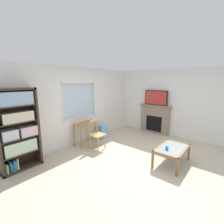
{
  "coord_description": "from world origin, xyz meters",
  "views": [
    {
      "loc": [
        -3.38,
        -1.97,
        2.12
      ],
      "look_at": [
        0.17,
        0.97,
        1.19
      ],
      "focal_mm": 25.2,
      "sensor_mm": 36.0,
      "label": 1
    }
  ],
  "objects": [
    {
      "name": "tv",
      "position": [
        2.47,
        0.63,
        1.44
      ],
      "size": [
        0.06,
        0.92,
        0.58
      ],
      "color": "black",
      "rests_on": "fireplace"
    },
    {
      "name": "coffee_table",
      "position": [
        0.48,
        -0.77,
        0.38
      ],
      "size": [
        1.0,
        0.64,
        0.44
      ],
      "color": "#8C9E99",
      "rests_on": "ground"
    },
    {
      "name": "wall_back_with_window",
      "position": [
        0.01,
        2.24,
        1.25
      ],
      "size": [
        5.17,
        0.15,
        2.54
      ],
      "color": "silver",
      "rests_on": "ground"
    },
    {
      "name": "desk_under_window",
      "position": [
        -0.07,
        1.89,
        0.61
      ],
      "size": [
        0.82,
        0.43,
        0.75
      ],
      "color": "#A37547",
      "rests_on": "ground"
    },
    {
      "name": "wall_right",
      "position": [
        2.65,
        0.0,
        1.27
      ],
      "size": [
        0.12,
        4.68,
        2.54
      ],
      "primitive_type": "cube",
      "color": "silver",
      "rests_on": "ground"
    },
    {
      "name": "bookshelf",
      "position": [
        -2.08,
        2.0,
        1.03
      ],
      "size": [
        0.9,
        0.38,
        1.95
      ],
      "color": "#38281E",
      "rests_on": "ground"
    },
    {
      "name": "wooden_chair",
      "position": [
        -0.09,
        1.38,
        0.46
      ],
      "size": [
        0.43,
        0.41,
        0.9
      ],
      "color": "tan",
      "rests_on": "ground"
    },
    {
      "name": "fireplace",
      "position": [
        2.49,
        0.63,
        0.58
      ],
      "size": [
        0.26,
        1.27,
        1.15
      ],
      "color": "gray",
      "rests_on": "ground"
    },
    {
      "name": "sippy_cup",
      "position": [
        0.27,
        -0.71,
        0.48
      ],
      "size": [
        0.07,
        0.07,
        0.09
      ],
      "primitive_type": "cylinder",
      "color": "#337FD6",
      "rests_on": "coffee_table"
    },
    {
      "name": "plastic_drawer_unit",
      "position": [
        0.71,
        1.94,
        0.26
      ],
      "size": [
        0.35,
        0.4,
        0.52
      ],
      "primitive_type": "cube",
      "color": "#72ADDB",
      "rests_on": "ground"
    },
    {
      "name": "ground",
      "position": [
        0.0,
        0.0,
        -0.01
      ],
      "size": [
        6.17,
        5.48,
        0.02
      ],
      "primitive_type": "cube",
      "color": "beige"
    }
  ]
}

